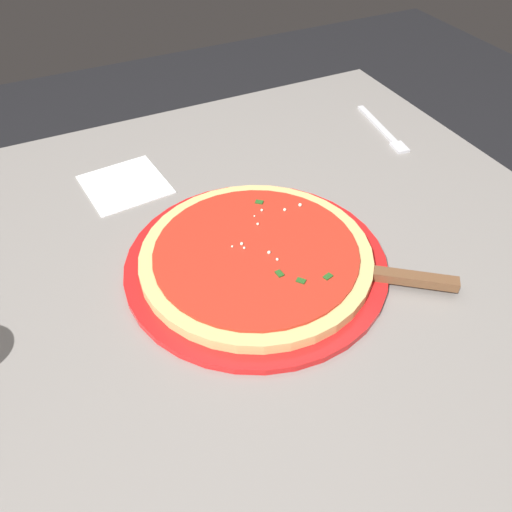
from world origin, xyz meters
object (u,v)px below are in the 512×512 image
(serving_plate, at_px, (256,264))
(fork, at_px, (384,131))
(pizza_server, at_px, (379,275))
(napkin_folded_right, at_px, (125,185))
(pizza, at_px, (256,256))

(serving_plate, xyz_separation_m, fork, (0.39, 0.23, -0.00))
(serving_plate, bearing_deg, fork, 30.68)
(pizza_server, bearing_deg, fork, 53.00)
(serving_plate, height_order, napkin_folded_right, serving_plate)
(serving_plate, distance_m, napkin_folded_right, 0.30)
(pizza, distance_m, napkin_folded_right, 0.30)
(pizza, distance_m, pizza_server, 0.17)
(pizza_server, xyz_separation_m, napkin_folded_right, (-0.25, 0.38, -0.01))
(napkin_folded_right, height_order, fork, fork)
(serving_plate, distance_m, pizza, 0.01)
(pizza, bearing_deg, fork, 30.68)
(pizza, distance_m, fork, 0.45)
(serving_plate, xyz_separation_m, pizza_server, (0.14, -0.10, 0.01))
(napkin_folded_right, bearing_deg, serving_plate, -67.76)
(pizza, xyz_separation_m, fork, (0.39, 0.23, -0.02))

